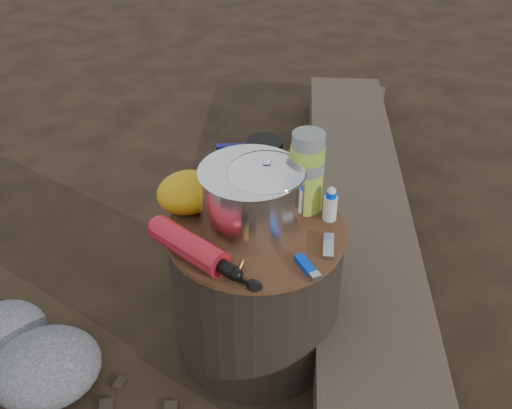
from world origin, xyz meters
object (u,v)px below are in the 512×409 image
object	(u,v)px
camping_pot	(266,195)
travel_mug	(265,164)
log_main	(357,207)
thermos	(307,172)
fuel_bottle	(189,246)
stump	(256,288)

from	to	relation	value
camping_pot	travel_mug	world-z (taller)	camping_pot
log_main	travel_mug	world-z (taller)	travel_mug
camping_pot	thermos	bearing A→B (deg)	15.85
fuel_bottle	travel_mug	world-z (taller)	travel_mug
fuel_bottle	thermos	size ratio (longest dim) A/B	1.24
camping_pot	log_main	bearing A→B (deg)	36.95
stump	camping_pot	world-z (taller)	camping_pot
stump	log_main	size ratio (longest dim) A/B	0.23
travel_mug	thermos	bearing A→B (deg)	-65.02
log_main	thermos	distance (m)	0.67
fuel_bottle	thermos	bearing A→B (deg)	-13.64
thermos	travel_mug	bearing A→B (deg)	114.98
thermos	stump	bearing A→B (deg)	-166.23
travel_mug	camping_pot	bearing A→B (deg)	-110.61
log_main	camping_pot	world-z (taller)	camping_pot
camping_pot	fuel_bottle	size ratio (longest dim) A/B	0.69
fuel_bottle	thermos	xyz separation A→B (m)	(0.33, 0.08, 0.07)
stump	fuel_bottle	bearing A→B (deg)	-165.16
log_main	travel_mug	bearing A→B (deg)	-129.29
camping_pot	travel_mug	xyz separation A→B (m)	(0.06, 0.16, -0.02)
log_main	camping_pot	xyz separation A→B (m)	(-0.50, -0.38, 0.42)
camping_pot	fuel_bottle	distance (m)	0.22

